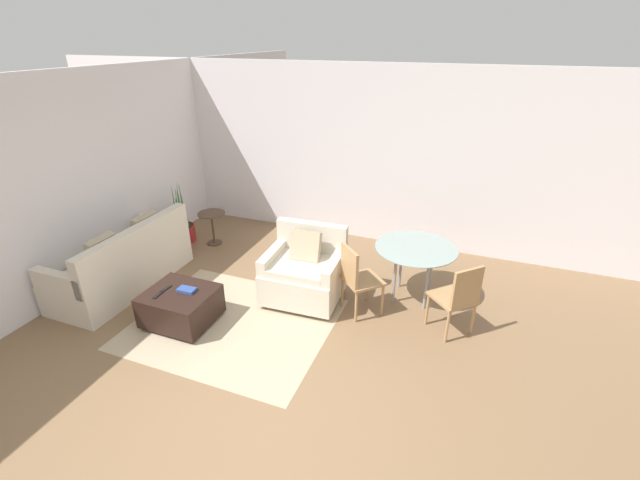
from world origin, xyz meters
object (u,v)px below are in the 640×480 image
(dining_chair_near_left, at_px, (357,276))
(dining_chair_near_right, at_px, (459,295))
(ottoman, at_px, (181,305))
(couch, at_px, (125,266))
(tv_remote_secondary, at_px, (166,289))
(dining_table, at_px, (415,254))
(armchair, at_px, (304,273))
(tv_remote_primary, at_px, (158,295))
(side_table, at_px, (212,222))
(potted_plant, at_px, (182,227))
(book_stack, at_px, (187,290))

(dining_chair_near_left, relative_size, dining_chair_near_right, 1.00)
(ottoman, bearing_deg, dining_chair_near_left, 26.39)
(couch, relative_size, dining_chair_near_right, 2.10)
(dining_chair_near_right, bearing_deg, ottoman, -163.03)
(tv_remote_secondary, distance_m, dining_chair_near_left, 2.25)
(couch, bearing_deg, dining_table, 16.80)
(ottoman, bearing_deg, armchair, 40.67)
(tv_remote_primary, height_order, dining_chair_near_right, dining_chair_near_right)
(armchair, distance_m, tv_remote_primary, 1.76)
(dining_chair_near_right, bearing_deg, tv_remote_primary, -161.59)
(side_table, bearing_deg, tv_remote_secondary, -70.97)
(ottoman, xyz_separation_m, potted_plant, (-1.38, 1.84, 0.02))
(couch, distance_m, dining_chair_near_right, 4.28)
(tv_remote_secondary, xyz_separation_m, dining_chair_near_right, (3.22, 0.93, 0.10))
(book_stack, distance_m, tv_remote_secondary, 0.26)
(armchair, bearing_deg, tv_remote_primary, -139.53)
(armchair, relative_size, tv_remote_secondary, 6.03)
(book_stack, xyz_separation_m, tv_remote_secondary, (-0.26, -0.05, -0.01))
(book_stack, xyz_separation_m, dining_chair_near_left, (1.79, 0.87, 0.09))
(book_stack, bearing_deg, dining_table, 31.56)
(potted_plant, bearing_deg, book_stack, -50.97)
(couch, xyz_separation_m, tv_remote_secondary, (1.03, -0.41, 0.11))
(armchair, relative_size, dining_chair_near_right, 1.08)
(couch, height_order, tv_remote_secondary, couch)
(book_stack, height_order, tv_remote_secondary, book_stack)
(dining_chair_near_right, bearing_deg, couch, -173.02)
(dining_table, height_order, dining_chair_near_right, dining_chair_near_right)
(couch, distance_m, tv_remote_secondary, 1.11)
(ottoman, height_order, potted_plant, potted_plant)
(side_table, xyz_separation_m, dining_table, (3.30, -0.43, 0.26))
(tv_remote_secondary, bearing_deg, armchair, 36.68)
(ottoman, height_order, tv_remote_primary, tv_remote_primary)
(dining_table, bearing_deg, couch, -163.20)
(couch, bearing_deg, tv_remote_secondary, -21.65)
(dining_chair_near_left, bearing_deg, dining_table, 45.00)
(side_table, xyz_separation_m, dining_chair_near_left, (2.71, -1.01, 0.14))
(ottoman, relative_size, potted_plant, 0.74)
(tv_remote_secondary, height_order, dining_chair_near_right, dining_chair_near_right)
(side_table, relative_size, dining_table, 0.53)
(side_table, height_order, dining_chair_near_left, dining_chair_near_left)
(ottoman, distance_m, tv_remote_secondary, 0.26)
(side_table, bearing_deg, armchair, -25.12)
(tv_remote_primary, height_order, side_table, side_table)
(tv_remote_secondary, xyz_separation_m, side_table, (-0.67, 1.94, -0.04))
(couch, bearing_deg, armchair, 14.00)
(ottoman, bearing_deg, tv_remote_primary, -140.90)
(tv_remote_primary, xyz_separation_m, side_table, (-0.67, 2.08, -0.04))
(ottoman, relative_size, dining_table, 0.76)
(tv_remote_primary, bearing_deg, book_stack, 37.70)
(armchair, relative_size, tv_remote_primary, 6.28)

